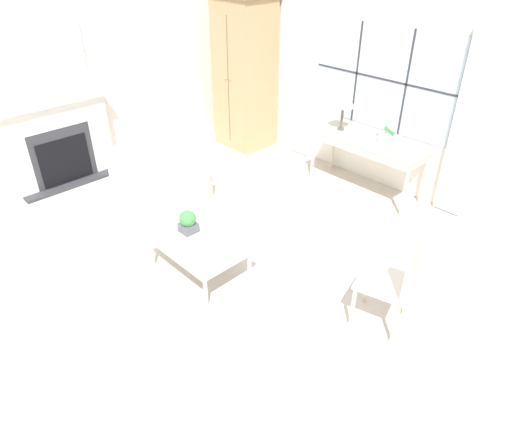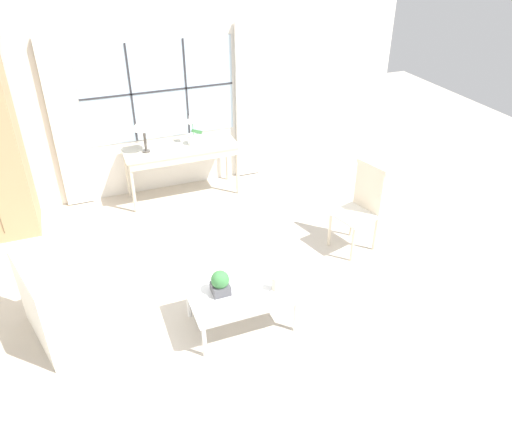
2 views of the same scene
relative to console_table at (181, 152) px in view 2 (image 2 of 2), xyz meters
name	(u,v)px [view 2 (image 2 of 2)]	position (x,y,z in m)	size (l,w,h in m)	color
ground_plane	(235,317)	(-0.16, -2.66, -0.67)	(14.00, 14.00, 0.00)	#BCB2A3
wall_back_windowed	(159,95)	(-0.16, 0.36, 0.72)	(7.20, 0.14, 2.80)	silver
console_table	(181,152)	(0.00, 0.00, 0.00)	(1.54, 0.55, 0.75)	beige
table_lamp	(143,123)	(-0.47, 0.00, 0.49)	(0.30, 0.30, 0.51)	#4C4742
potted_orchid	(193,131)	(0.20, 0.03, 0.27)	(0.21, 0.17, 0.50)	white
armchair_upholstered	(78,304)	(-1.59, -2.23, -0.40)	(1.12, 1.11, 0.85)	silver
side_chair_wooden	(362,203)	(1.66, -1.99, -0.08)	(0.54, 0.54, 1.06)	white
coffee_table	(241,293)	(-0.12, -2.76, -0.29)	(1.01, 0.66, 0.42)	silver
potted_plant_small	(220,283)	(-0.31, -2.73, -0.12)	(0.17, 0.17, 0.24)	#4C4C51
pillar_candle	(276,284)	(0.19, -2.89, -0.17)	(0.12, 0.12, 0.16)	silver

